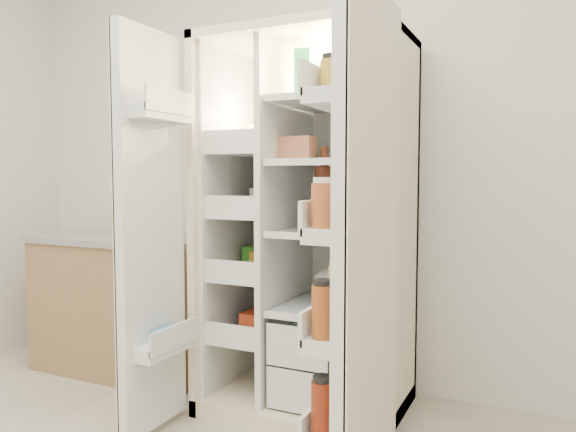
% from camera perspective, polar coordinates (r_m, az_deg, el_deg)
% --- Properties ---
extents(wall_back, '(4.00, 0.02, 2.70)m').
position_cam_1_polar(wall_back, '(3.05, 3.25, 8.12)').
color(wall_back, silver).
rests_on(wall_back, floor).
extents(refrigerator, '(0.92, 0.70, 1.80)m').
position_cam_1_polar(refrigerator, '(2.70, 2.85, -4.21)').
color(refrigerator, beige).
rests_on(refrigerator, floor).
extents(freezer_door, '(0.15, 0.40, 1.72)m').
position_cam_1_polar(freezer_door, '(2.43, -14.08, -1.77)').
color(freezer_door, silver).
rests_on(freezer_door, floor).
extents(fridge_door, '(0.17, 0.58, 1.72)m').
position_cam_1_polar(fridge_door, '(1.88, 7.80, -3.89)').
color(fridge_door, silver).
rests_on(fridge_door, floor).
extents(kitchen_counter, '(1.09, 0.58, 0.79)m').
position_cam_1_polar(kitchen_counter, '(3.38, -16.30, -8.67)').
color(kitchen_counter, '#8A6345').
rests_on(kitchen_counter, floor).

